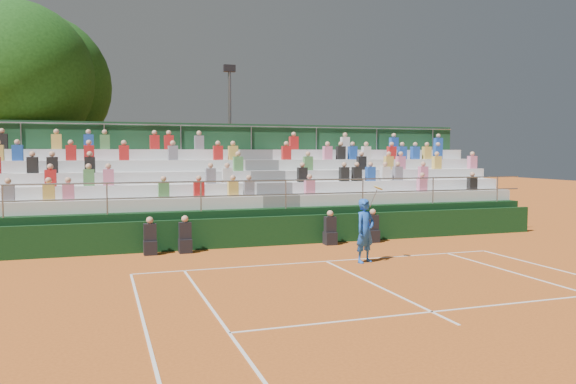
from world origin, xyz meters
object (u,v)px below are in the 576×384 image
object	(u,v)px
tree_east	(37,86)
floodlight_mast	(230,127)
tennis_player	(365,231)
tree_west	(15,80)

from	to	relation	value
tree_east	floodlight_mast	size ratio (longest dim) A/B	1.24
tennis_player	tree_east	bearing A→B (deg)	126.25
tree_west	floodlight_mast	xyz separation A→B (m)	(9.68, 1.85, -1.78)
tree_east	floodlight_mast	xyz separation A→B (m)	(8.96, 0.39, -1.72)
tree_west	floodlight_mast	size ratio (longest dim) A/B	1.26
tree_east	tennis_player	bearing A→B (deg)	-53.75
tennis_player	tree_west	distance (m)	16.79
tree_west	floodlight_mast	distance (m)	10.02
tree_west	tree_east	world-z (taller)	tree_west
tree_east	tree_west	bearing A→B (deg)	-116.22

